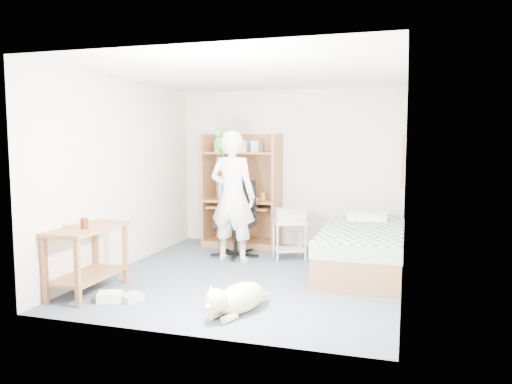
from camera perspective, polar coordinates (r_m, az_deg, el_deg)
floor at (r=6.37m, az=-0.39°, el=-9.58°), size 4.00×4.00×0.00m
wall_back at (r=8.08m, az=3.80°, el=2.72°), size 3.60×0.02×2.50m
wall_right at (r=5.88m, az=16.62°, el=1.26°), size 0.02×4.00×2.50m
wall_left at (r=6.90m, az=-14.84°, el=1.98°), size 0.02×4.00×2.50m
ceiling at (r=6.18m, az=-0.41°, el=13.34°), size 3.60×4.00×0.02m
computer_hutch at (r=8.05m, az=-1.50°, el=-0.34°), size 1.20×0.63×1.80m
bed at (r=6.65m, az=12.05°, el=-6.48°), size 1.02×2.02×0.66m
side_desk at (r=5.87m, az=-18.72°, el=-6.28°), size 0.50×1.00×0.75m
corkboard at (r=6.76m, az=16.47°, el=3.55°), size 0.04×0.94×0.66m
office_chair at (r=7.37m, az=-2.18°, el=-4.28°), size 0.62×0.62×1.10m
person at (r=6.99m, az=-2.69°, el=-0.51°), size 0.71×0.51×1.84m
parrot at (r=7.03m, az=-4.23°, el=5.73°), size 0.13×0.24×0.37m
dog at (r=5.02m, az=-2.17°, el=-12.03°), size 0.51×0.92×0.36m
printer_cart at (r=7.20m, az=3.83°, el=-4.78°), size 0.57×0.52×0.55m
printer at (r=7.16m, az=3.85°, el=-2.61°), size 0.52×0.47×0.18m
crt_monitor at (r=8.10m, az=-2.58°, el=0.63°), size 0.42×0.44×0.37m
keyboard at (r=7.91m, az=-1.56°, el=-1.56°), size 0.46×0.19×0.03m
pencil_cup at (r=7.86m, az=0.82°, el=-0.50°), size 0.08×0.08×0.12m
drink_glass at (r=5.70m, az=-19.03°, el=-3.41°), size 0.08×0.08×0.12m
floor_box_a at (r=5.62m, az=-16.35°, el=-11.42°), size 0.31×0.28×0.10m
floor_box_b at (r=5.58m, az=-14.04°, el=-11.61°), size 0.25×0.27×0.08m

